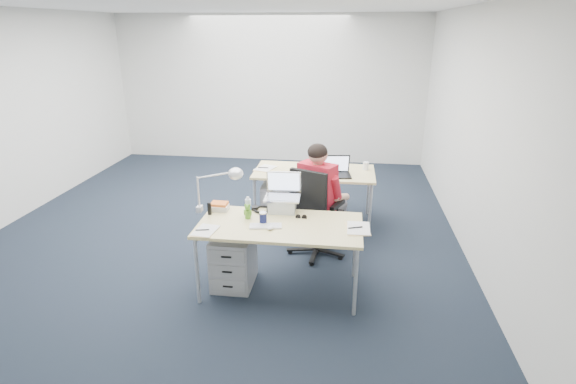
{
  "coord_description": "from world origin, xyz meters",
  "views": [
    {
      "loc": [
        1.55,
        -5.23,
        2.54
      ],
      "look_at": [
        0.94,
        -0.68,
        0.85
      ],
      "focal_mm": 28.0,
      "sensor_mm": 36.0,
      "label": 1
    }
  ],
  "objects": [
    {
      "name": "desk_far",
      "position": [
        1.13,
        0.51,
        0.68
      ],
      "size": [
        1.6,
        0.8,
        0.73
      ],
      "color": "#D2BF79",
      "rests_on": "ground"
    },
    {
      "name": "dark_laptop",
      "position": [
        1.43,
        0.32,
        0.86
      ],
      "size": [
        0.42,
        0.41,
        0.27
      ],
      "primitive_type": null,
      "rotation": [
        0.0,
        0.0,
        0.15
      ],
      "color": "black",
      "rests_on": "desk_far"
    },
    {
      "name": "office_chair",
      "position": [
        1.23,
        -0.46,
        0.31
      ],
      "size": [
        0.9,
        0.9,
        1.09
      ],
      "rotation": [
        0.0,
        0.0,
        -0.41
      ],
      "color": "black",
      "rests_on": "ground"
    },
    {
      "name": "water_bottle",
      "position": [
        0.58,
        -1.1,
        0.83
      ],
      "size": [
        0.08,
        0.08,
        0.2
      ],
      "primitive_type": "cylinder",
      "rotation": [
        0.0,
        0.0,
        0.42
      ],
      "color": "silver",
      "rests_on": "desk_near"
    },
    {
      "name": "papers_right",
      "position": [
        1.69,
        -1.29,
        0.74
      ],
      "size": [
        0.23,
        0.32,
        0.01
      ],
      "primitive_type": "cube",
      "rotation": [
        0.0,
        0.0,
        0.05
      ],
      "color": "#EECC8A",
      "rests_on": "desk_near"
    },
    {
      "name": "drawer_pedestal_near",
      "position": [
        0.44,
        -1.23,
        0.28
      ],
      "size": [
        0.4,
        0.5,
        0.55
      ],
      "primitive_type": "cube",
      "color": "#9C9EA1",
      "rests_on": "ground"
    },
    {
      "name": "desk_near",
      "position": [
        0.94,
        -1.27,
        0.68
      ],
      "size": [
        1.6,
        0.8,
        0.73
      ],
      "color": "#D2BF79",
      "rests_on": "ground"
    },
    {
      "name": "desk_lamp",
      "position": [
        0.21,
        -1.07,
        0.99
      ],
      "size": [
        0.46,
        0.19,
        0.51
      ],
      "primitive_type": null,
      "rotation": [
        0.0,
        0.0,
        0.05
      ],
      "color": "silver",
      "rests_on": "desk_near"
    },
    {
      "name": "floor",
      "position": [
        0.0,
        0.0,
        0.0
      ],
      "size": [
        7.0,
        7.0,
        0.0
      ],
      "primitive_type": "plane",
      "color": "black",
      "rests_on": "ground"
    },
    {
      "name": "far_papers",
      "position": [
        0.45,
        0.52,
        0.73
      ],
      "size": [
        0.29,
        0.35,
        0.01
      ],
      "primitive_type": "cube",
      "rotation": [
        0.0,
        0.0,
        -0.3
      ],
      "color": "white",
      "rests_on": "desk_far"
    },
    {
      "name": "cordless_phone",
      "position": [
        0.19,
        -1.13,
        0.8
      ],
      "size": [
        0.04,
        0.03,
        0.13
      ],
      "primitive_type": "cube",
      "rotation": [
        0.0,
        0.0,
        -0.14
      ],
      "color": "black",
      "rests_on": "desk_near"
    },
    {
      "name": "room",
      "position": [
        0.0,
        0.0,
        1.71
      ],
      "size": [
        6.02,
        7.02,
        2.8
      ],
      "color": "silver",
      "rests_on": "ground"
    },
    {
      "name": "bear_figurine",
      "position": [
        0.6,
        -1.17,
        0.81
      ],
      "size": [
        0.1,
        0.09,
        0.16
      ],
      "primitive_type": null,
      "rotation": [
        0.0,
        0.0,
        -0.34
      ],
      "color": "#398022",
      "rests_on": "desk_near"
    },
    {
      "name": "computer_mouse",
      "position": [
        0.87,
        -1.4,
        0.75
      ],
      "size": [
        0.08,
        0.1,
        0.03
      ],
      "primitive_type": "ellipsoid",
      "rotation": [
        0.0,
        0.0,
        -0.35
      ],
      "color": "white",
      "rests_on": "desk_near"
    },
    {
      "name": "wireless_keyboard",
      "position": [
        0.81,
        -1.35,
        0.74
      ],
      "size": [
        0.32,
        0.17,
        0.02
      ],
      "primitive_type": "cube",
      "rotation": [
        0.0,
        0.0,
        0.16
      ],
      "color": "white",
      "rests_on": "desk_near"
    },
    {
      "name": "can_koozie",
      "position": [
        0.77,
        -1.28,
        0.79
      ],
      "size": [
        0.09,
        0.09,
        0.12
      ],
      "primitive_type": "cylinder",
      "rotation": [
        0.0,
        0.0,
        0.24
      ],
      "color": "#161B46",
      "rests_on": "desk_near"
    },
    {
      "name": "far_cup",
      "position": [
        1.82,
        0.65,
        0.78
      ],
      "size": [
        0.09,
        0.09,
        0.11
      ],
      "primitive_type": "cylinder",
      "rotation": [
        0.0,
        0.0,
        0.18
      ],
      "color": "white",
      "rests_on": "desk_far"
    },
    {
      "name": "book_stack",
      "position": [
        0.25,
        -1.0,
        0.77
      ],
      "size": [
        0.21,
        0.17,
        0.08
      ],
      "primitive_type": "cube",
      "rotation": [
        0.0,
        0.0,
        0.2
      ],
      "color": "silver",
      "rests_on": "desk_near"
    },
    {
      "name": "silver_laptop",
      "position": [
        0.91,
        -0.93,
        0.92
      ],
      "size": [
        0.38,
        0.3,
        0.39
      ],
      "primitive_type": null,
      "rotation": [
        0.0,
        0.0,
        0.04
      ],
      "color": "silver",
      "rests_on": "desk_near"
    },
    {
      "name": "papers_left",
      "position": [
        0.26,
        -1.53,
        0.73
      ],
      "size": [
        0.21,
        0.29,
        0.01
      ],
      "primitive_type": "cube",
      "rotation": [
        0.0,
        0.0,
        -0.08
      ],
      "color": "#EECC8A",
      "rests_on": "desk_near"
    },
    {
      "name": "headphones",
      "position": [
        0.7,
        -0.95,
        0.75
      ],
      "size": [
        0.27,
        0.22,
        0.04
      ],
      "primitive_type": null,
      "rotation": [
        0.0,
        0.0,
        -0.11
      ],
      "color": "black",
      "rests_on": "desk_near"
    },
    {
      "name": "sunglasses",
      "position": [
        1.13,
        -1.1,
        0.74
      ],
      "size": [
        0.12,
        0.06,
        0.03
      ],
      "primitive_type": null,
      "rotation": [
        0.0,
        0.0,
        -0.01
      ],
      "color": "black",
      "rests_on": "desk_near"
    },
    {
      "name": "seated_person",
      "position": [
        1.3,
        -0.29,
        0.66
      ],
      "size": [
        0.65,
        0.81,
        1.32
      ],
      "rotation": [
        0.0,
        0.0,
        -0.49
      ],
      "color": "red",
      "rests_on": "ground"
    },
    {
      "name": "drawer_pedestal_far",
      "position": [
        0.64,
        0.45,
        0.28
      ],
      "size": [
        0.4,
        0.5,
        0.55
      ],
      "primitive_type": "cube",
      "color": "#9C9EA1",
      "rests_on": "ground"
    }
  ]
}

